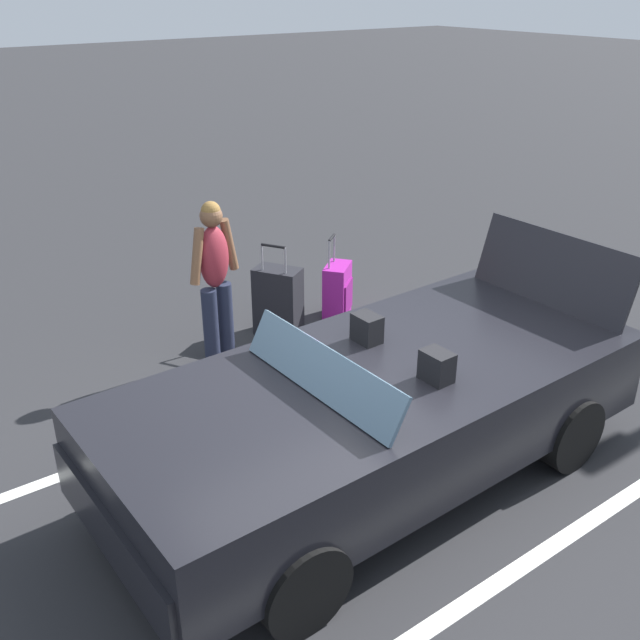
# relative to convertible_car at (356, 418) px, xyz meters

# --- Properties ---
(ground_plane) EXTENTS (80.00, 80.00, 0.00)m
(ground_plane) POSITION_rel_convertible_car_xyz_m (-0.20, -0.00, -0.59)
(ground_plane) COLOR #28282B
(lot_line_near) EXTENTS (18.00, 0.12, 0.01)m
(lot_line_near) POSITION_rel_convertible_car_xyz_m (-0.20, -1.39, -0.59)
(lot_line_near) COLOR silver
(lot_line_near) RESTS_ON ground_plane
(lot_line_mid) EXTENTS (18.00, 0.12, 0.01)m
(lot_line_mid) POSITION_rel_convertible_car_xyz_m (-0.20, 1.31, -0.59)
(lot_line_mid) COLOR silver
(lot_line_mid) RESTS_ON ground_plane
(convertible_car) EXTENTS (4.17, 1.89, 1.53)m
(convertible_car) POSITION_rel_convertible_car_xyz_m (0.00, 0.00, 0.00)
(convertible_car) COLOR black
(convertible_car) RESTS_ON ground_plane
(suitcase_large_black) EXTENTS (0.49, 0.56, 1.03)m
(suitcase_large_black) POSITION_rel_convertible_car_xyz_m (-0.94, -2.48, -0.22)
(suitcase_large_black) COLOR black
(suitcase_large_black) RESTS_ON ground_plane
(suitcase_medium_bright) EXTENTS (0.46, 0.44, 0.95)m
(suitcase_medium_bright) POSITION_rel_convertible_car_xyz_m (-1.69, -2.43, -0.28)
(suitcase_medium_bright) COLOR #991E8C
(suitcase_medium_bright) RESTS_ON ground_plane
(duffel_bag) EXTENTS (0.44, 0.69, 0.34)m
(duffel_bag) POSITION_rel_convertible_car_xyz_m (-0.84, -1.66, -0.43)
(duffel_bag) COLOR black
(duffel_bag) RESTS_ON ground_plane
(traveler_person) EXTENTS (0.60, 0.30, 1.65)m
(traveler_person) POSITION_rel_convertible_car_xyz_m (-0.11, -2.26, 0.34)
(traveler_person) COLOR #1E2338
(traveler_person) RESTS_ON ground_plane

